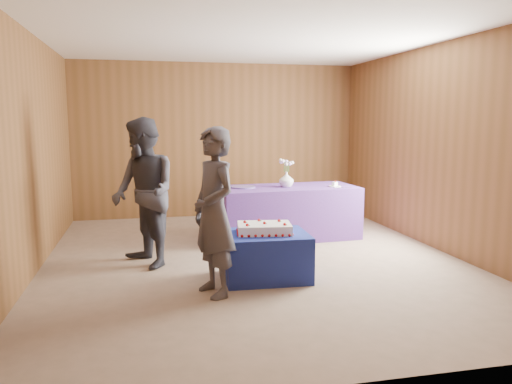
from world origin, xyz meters
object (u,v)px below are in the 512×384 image
object	(u,v)px
vase	(286,179)
guest_left	(214,212)
serving_table	(287,212)
guest_right	(144,193)
cake_table	(266,256)
sheet_cake	(264,228)

from	to	relation	value
vase	guest_left	distance (m)	2.54
serving_table	guest_right	distance (m)	2.33
vase	guest_right	bearing A→B (deg)	-153.09
cake_table	vase	distance (m)	2.01
cake_table	serving_table	bearing A→B (deg)	69.52
cake_table	serving_table	world-z (taller)	serving_table
sheet_cake	guest_right	xyz separation A→B (m)	(-1.26, 0.74, 0.32)
serving_table	guest_right	bearing A→B (deg)	-156.02
serving_table	guest_left	world-z (taller)	guest_left
guest_left	guest_right	bearing A→B (deg)	-169.71
serving_table	sheet_cake	size ratio (longest dim) A/B	3.09
sheet_cake	vase	world-z (taller)	vase
vase	guest_right	xyz separation A→B (m)	(-2.01, -1.02, 0.01)
serving_table	sheet_cake	xyz separation A→B (m)	(-0.77, -1.78, 0.18)
serving_table	guest_left	distance (m)	2.60
serving_table	vase	size ratio (longest dim) A/B	9.11
vase	guest_left	size ratio (longest dim) A/B	0.13
sheet_cake	guest_right	distance (m)	1.49
serving_table	guest_left	size ratio (longest dim) A/B	1.21
guest_left	guest_right	world-z (taller)	guest_right
serving_table	cake_table	bearing A→B (deg)	-115.99
serving_table	guest_left	bearing A→B (deg)	-125.30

